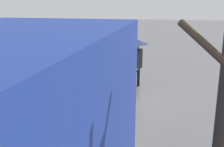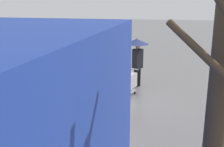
{
  "view_description": "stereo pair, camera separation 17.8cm",
  "coord_description": "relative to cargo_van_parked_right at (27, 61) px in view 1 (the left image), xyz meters",
  "views": [
    {
      "loc": [
        -1.91,
        10.02,
        3.68
      ],
      "look_at": [
        0.01,
        0.39,
        1.05
      ],
      "focal_mm": 44.03,
      "sensor_mm": 36.0,
      "label": 1
    },
    {
      "loc": [
        -2.08,
        9.99,
        3.68
      ],
      "look_at": [
        0.01,
        0.39,
        1.05
      ],
      "focal_mm": 44.03,
      "sensor_mm": 36.0,
      "label": 2
    }
  ],
  "objects": [
    {
      "name": "pedestrian_pink_side",
      "position": [
        -4.53,
        -1.02,
        0.41
      ],
      "size": [
        1.04,
        1.04,
        2.15
      ],
      "color": "black",
      "rests_on": "ground"
    },
    {
      "name": "shopping_cart_vendor",
      "position": [
        -4.3,
        0.17,
        -0.61
      ],
      "size": [
        0.81,
        0.96,
        1.02
      ],
      "color": "#B2B2B7",
      "rests_on": "ground"
    },
    {
      "name": "cargo_van_parked_right",
      "position": [
        0.0,
        0.0,
        0.0
      ],
      "size": [
        2.26,
        5.37,
        2.6
      ],
      "color": "#B7BABF",
      "rests_on": "ground"
    },
    {
      "name": "pedestrian_black_side",
      "position": [
        -2.86,
        0.4,
        0.41
      ],
      "size": [
        1.04,
        1.04,
        2.15
      ],
      "color": "black",
      "rests_on": "ground"
    },
    {
      "name": "ground_plane",
      "position": [
        -3.86,
        0.48,
        -1.18
      ],
      "size": [
        90.0,
        90.0,
        0.0
      ],
      "primitive_type": "plane",
      "color": "slate"
    },
    {
      "name": "hand_dolly_boxes",
      "position": [
        -3.31,
        0.44,
        -0.7
      ],
      "size": [
        0.74,
        0.84,
        1.32
      ],
      "color": "#515156",
      "rests_on": "ground"
    }
  ]
}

